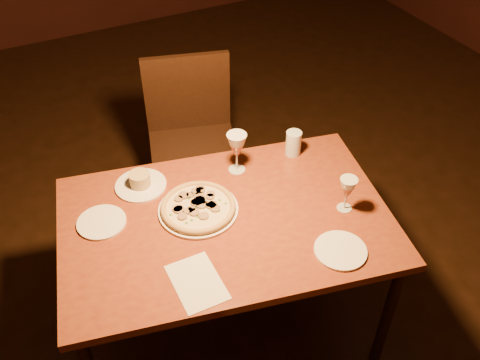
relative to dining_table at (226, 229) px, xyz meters
name	(u,v)px	position (x,y,z in m)	size (l,w,h in m)	color
floor	(262,322)	(0.14, -0.08, -0.65)	(7.00, 7.00, 0.00)	black
dining_table	(226,229)	(0.00, 0.00, 0.00)	(1.47, 1.10, 0.71)	brown
chair_far	(192,137)	(0.18, 0.79, -0.11)	(0.56, 0.56, 0.94)	black
pizza_plate	(198,208)	(-0.08, 0.09, 0.08)	(0.33, 0.33, 0.04)	white
ramekin_saucer	(140,182)	(-0.24, 0.34, 0.09)	(0.22, 0.22, 0.07)	white
wine_glass_far	(237,153)	(0.18, 0.25, 0.16)	(0.09, 0.09, 0.19)	#AC6147
wine_glass_right	(347,194)	(0.46, -0.16, 0.14)	(0.07, 0.07, 0.16)	#AC6147
water_tumbler	(293,143)	(0.46, 0.24, 0.12)	(0.07, 0.07, 0.12)	silver
side_plate_left	(102,222)	(-0.46, 0.20, 0.07)	(0.20, 0.20, 0.01)	white
side_plate_near	(340,250)	(0.31, -0.35, 0.07)	(0.20, 0.20, 0.01)	white
menu_card	(197,282)	(-0.23, -0.24, 0.06)	(0.16, 0.24, 0.00)	silver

